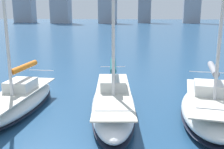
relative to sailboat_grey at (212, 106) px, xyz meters
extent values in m
ellipsoid|color=white|center=(0.00, 0.03, -0.12)|extent=(3.77, 7.63, 1.19)
ellipsoid|color=black|center=(0.00, 0.03, -0.44)|extent=(3.79, 7.66, 0.10)
cube|color=beige|center=(0.00, 0.03, 0.51)|extent=(3.14, 6.69, 0.06)
cube|color=silver|center=(-0.05, -0.41, 0.81)|extent=(1.94, 1.81, 0.55)
cylinder|color=silver|center=(-0.11, -0.96, 1.59)|extent=(0.47, 3.08, 0.12)
cylinder|color=gray|center=(-0.11, -0.96, 1.71)|extent=(0.64, 2.85, 0.32)
cylinder|color=silver|center=(0.39, 3.38, 1.03)|extent=(1.91, 0.26, 0.04)
cylinder|color=silver|center=(-0.38, -3.25, 1.03)|extent=(2.20, 0.29, 0.04)
ellipsoid|color=white|center=(4.98, -0.18, -0.13)|extent=(3.57, 9.39, 1.16)
ellipsoid|color=black|center=(4.98, -0.18, -0.45)|extent=(3.59, 9.43, 0.10)
cube|color=beige|center=(4.98, -0.18, 0.48)|extent=(3.01, 8.24, 0.06)
cube|color=silver|center=(5.07, -0.72, 0.78)|extent=(1.62, 2.19, 0.55)
cylinder|color=silver|center=(4.88, 0.50, 4.56)|extent=(0.16, 0.16, 8.11)
cylinder|color=silver|center=(5.17, -1.40, 1.56)|extent=(0.70, 3.82, 0.12)
cylinder|color=#19606B|center=(5.17, -1.40, 1.68)|extent=(0.85, 3.55, 0.32)
cylinder|color=silver|center=(4.34, 3.98, 1.00)|extent=(1.43, 0.26, 0.04)
cylinder|color=silver|center=(5.61, -4.25, 1.00)|extent=(1.64, 0.29, 0.04)
ellipsoid|color=white|center=(10.13, 0.32, -0.20)|extent=(2.33, 7.45, 1.03)
ellipsoid|color=black|center=(10.13, 0.32, -0.48)|extent=(2.34, 7.49, 0.10)
cube|color=beige|center=(10.13, 0.32, 0.34)|extent=(1.92, 6.56, 0.06)
cube|color=silver|center=(10.13, -0.13, 0.65)|extent=(1.36, 1.65, 0.55)
cylinder|color=silver|center=(10.12, 0.87, 4.53)|extent=(0.16, 0.16, 8.30)
cylinder|color=silver|center=(10.14, -0.69, 1.42)|extent=(0.17, 3.12, 0.12)
cylinder|color=orange|center=(10.14, -0.69, 1.54)|extent=(0.36, 2.87, 0.32)
cylinder|color=silver|center=(10.17, -3.02, 0.86)|extent=(1.67, 0.06, 0.04)
camera|label=1|loc=(3.06, 12.90, 4.43)|focal=42.00mm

